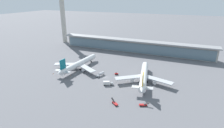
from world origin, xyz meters
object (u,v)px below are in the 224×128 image
object	(u,v)px
service_truck_under_wing_red	(143,105)
safety_cone_bravo	(54,73)
control_tower	(62,11)
service_truck_mid_apron_grey	(101,74)
airliner_left_stand	(79,64)
service_truck_by_tail_red	(115,103)
service_truck_near_nose_grey	(107,83)
airliner_centre_stand	(144,76)
safety_cone_charlie	(53,74)
service_truck_on_taxiway_red	(116,74)
safety_cone_delta	(71,75)
safety_cone_alpha	(76,77)

from	to	relation	value
service_truck_under_wing_red	safety_cone_bravo	world-z (taller)	service_truck_under_wing_red
control_tower	safety_cone_bravo	bearing A→B (deg)	-58.49
service_truck_mid_apron_grey	control_tower	world-z (taller)	control_tower
control_tower	safety_cone_bravo	distance (m)	127.20
airliner_left_stand	service_truck_by_tail_red	size ratio (longest dim) A/B	9.43
service_truck_near_nose_grey	service_truck_under_wing_red	xyz separation A→B (m)	(31.97, -17.27, -0.88)
airliner_centre_stand	service_truck_by_tail_red	distance (m)	40.33
service_truck_near_nose_grey	airliner_centre_stand	bearing A→B (deg)	35.04
service_truck_under_wing_red	safety_cone_charlie	bearing A→B (deg)	168.03
service_truck_under_wing_red	control_tower	bearing A→B (deg)	140.57
airliner_left_stand	service_truck_under_wing_red	size ratio (longest dim) A/B	8.58
control_tower	service_truck_mid_apron_grey	bearing A→B (deg)	-41.32
service_truck_on_taxiway_red	safety_cone_charlie	bearing A→B (deg)	-158.56
safety_cone_charlie	service_truck_by_tail_red	bearing A→B (deg)	-18.84
airliner_centre_stand	service_truck_by_tail_red	bearing A→B (deg)	-102.59
safety_cone_delta	control_tower	bearing A→B (deg)	128.36
safety_cone_delta	service_truck_under_wing_red	bearing A→B (deg)	-17.22
airliner_centre_stand	safety_cone_delta	bearing A→B (deg)	-167.79
airliner_left_stand	safety_cone_charlie	bearing A→B (deg)	-127.19
airliner_centre_stand	safety_cone_alpha	distance (m)	55.92
service_truck_by_tail_red	safety_cone_bravo	size ratio (longest dim) A/B	8.86
airliner_left_stand	service_truck_mid_apron_grey	size ratio (longest dim) A/B	6.58
service_truck_near_nose_grey	service_truck_on_taxiway_red	bearing A→B (deg)	92.66
service_truck_mid_apron_grey	safety_cone_delta	size ratio (longest dim) A/B	12.70
service_truck_mid_apron_grey	safety_cone_delta	distance (m)	25.43
safety_cone_alpha	safety_cone_charlie	world-z (taller)	same
control_tower	safety_cone_bravo	xyz separation A→B (m)	(62.51, -101.96, -43.30)
airliner_left_stand	safety_cone_charlie	size ratio (longest dim) A/B	83.59
safety_cone_alpha	service_truck_on_taxiway_red	bearing A→B (deg)	33.07
service_truck_by_tail_red	safety_cone_delta	world-z (taller)	service_truck_by_tail_red
service_truck_near_nose_grey	service_truck_mid_apron_grey	distance (m)	18.31
safety_cone_alpha	safety_cone_delta	distance (m)	6.25
safety_cone_bravo	safety_cone_delta	xyz separation A→B (m)	(16.36, 2.33, 0.00)
service_truck_near_nose_grey	control_tower	distance (m)	160.09
airliner_left_stand	service_truck_mid_apron_grey	bearing A→B (deg)	-14.05
service_truck_by_tail_red	safety_cone_delta	bearing A→B (deg)	152.81
service_truck_by_tail_red	safety_cone_alpha	xyz separation A→B (m)	(-45.03, 24.50, -0.49)
service_truck_on_taxiway_red	control_tower	size ratio (longest dim) A/B	0.04
airliner_left_stand	safety_cone_charlie	distance (m)	24.51
airliner_centre_stand	service_truck_mid_apron_grey	size ratio (longest dim) A/B	6.55
airliner_left_stand	safety_cone_bravo	distance (m)	23.71
service_truck_on_taxiway_red	safety_cone_charlie	size ratio (longest dim) A/B	4.71
control_tower	airliner_left_stand	bearing A→B (deg)	-47.43
airliner_left_stand	safety_cone_bravo	size ratio (longest dim) A/B	83.59
service_truck_on_taxiway_red	safety_cone_alpha	size ratio (longest dim) A/B	4.71
service_truck_near_nose_grey	control_tower	bearing A→B (deg)	137.99
airliner_centre_stand	service_truck_by_tail_red	size ratio (longest dim) A/B	9.38
service_truck_near_nose_grey	airliner_left_stand	bearing A→B (deg)	152.46
service_truck_under_wing_red	safety_cone_charlie	size ratio (longest dim) A/B	9.74
airliner_left_stand	service_truck_near_nose_grey	xyz separation A→B (m)	(38.04, -19.83, -3.21)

